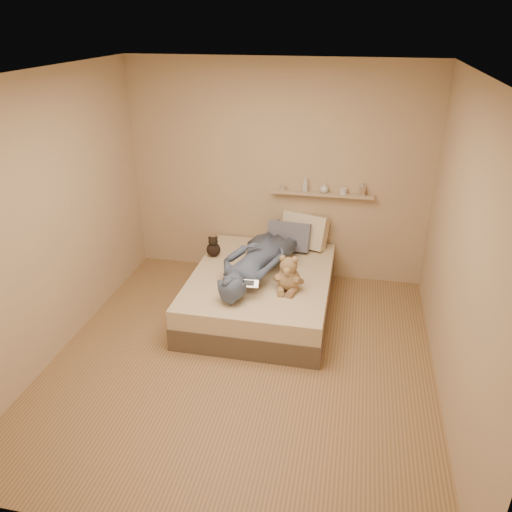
% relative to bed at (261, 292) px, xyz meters
% --- Properties ---
extents(room, '(3.80, 3.80, 3.80)m').
position_rel_bed_xyz_m(room, '(0.00, -0.93, 1.08)').
color(room, '#9C7750').
rests_on(room, ground).
extents(bed, '(1.50, 1.90, 0.45)m').
position_rel_bed_xyz_m(bed, '(0.00, 0.00, 0.00)').
color(bed, brown).
rests_on(bed, floor).
extents(game_console, '(0.20, 0.10, 0.07)m').
position_rel_bed_xyz_m(game_console, '(-0.02, -0.54, 0.40)').
color(game_console, '#BBBDC3').
rests_on(game_console, bed).
extents(teddy_bear, '(0.33, 0.31, 0.40)m').
position_rel_bed_xyz_m(teddy_bear, '(0.34, -0.29, 0.39)').
color(teddy_bear, '#977453').
rests_on(teddy_bear, bed).
extents(dark_plush, '(0.16, 0.16, 0.25)m').
position_rel_bed_xyz_m(dark_plush, '(-0.63, 0.33, 0.34)').
color(dark_plush, black).
rests_on(dark_plush, bed).
extents(pillow_cream, '(0.61, 0.44, 0.43)m').
position_rel_bed_xyz_m(pillow_cream, '(0.37, 0.83, 0.43)').
color(pillow_cream, beige).
rests_on(pillow_cream, bed).
extents(pillow_grey, '(0.52, 0.30, 0.37)m').
position_rel_bed_xyz_m(pillow_grey, '(0.20, 0.69, 0.40)').
color(pillow_grey, slate).
rests_on(pillow_grey, bed).
extents(person, '(0.96, 1.72, 0.39)m').
position_rel_bed_xyz_m(person, '(-0.02, 0.03, 0.42)').
color(person, '#495272').
rests_on(person, bed).
extents(wall_shelf, '(1.20, 0.12, 0.03)m').
position_rel_bed_xyz_m(wall_shelf, '(0.55, 0.91, 0.88)').
color(wall_shelf, tan).
rests_on(wall_shelf, wall_back).
extents(shelf_bottles, '(0.99, 0.14, 0.18)m').
position_rel_bed_xyz_m(shelf_bottles, '(0.62, 0.91, 0.96)').
color(shelf_bottles, '#B1A998').
rests_on(shelf_bottles, wall_shelf).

